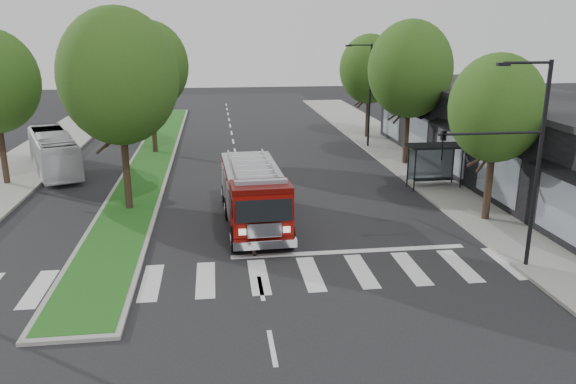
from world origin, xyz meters
The scene contains 14 objects.
ground centered at (0.00, 0.00, 0.00)m, with size 140.00×140.00×0.00m, color black.
sidewalk_right centered at (12.50, 10.00, 0.07)m, with size 5.00×80.00×0.15m, color gray.
median centered at (-6.00, 18.00, 0.08)m, with size 3.00×50.00×0.15m.
storefront_row centered at (17.00, 10.00, 2.50)m, with size 8.00×30.00×5.00m, color black.
bus_shelter centered at (11.20, 8.15, 2.04)m, with size 3.20×1.60×2.61m.
tree_right_near centered at (11.50, 2.00, 5.51)m, with size 4.40×4.40×8.05m.
tree_right_mid centered at (11.50, 14.00, 6.49)m, with size 5.60×5.60×9.72m.
tree_right_far centered at (11.50, 24.00, 5.84)m, with size 5.00×5.00×8.73m.
tree_median_near centered at (-6.00, 6.00, 6.81)m, with size 5.80×5.80×10.16m.
tree_median_far centered at (-6.00, 20.00, 6.49)m, with size 5.60×5.60×9.72m.
streetlight_right_near centered at (9.61, -3.50, 4.67)m, with size 4.08×0.22×8.00m.
streetlight_right_far centered at (10.35, 20.00, 4.48)m, with size 2.11×0.20×8.00m.
fire_engine centered at (0.25, 3.03, 1.44)m, with size 2.96×8.77×3.01m.
city_bus centered at (-12.00, 15.09, 1.33)m, with size 2.24×9.58×2.67m, color silver.
Camera 1 is at (-1.43, -22.52, 9.03)m, focal length 35.00 mm.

